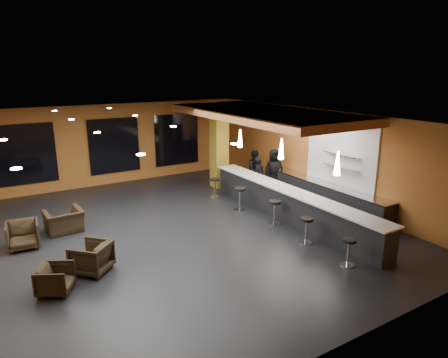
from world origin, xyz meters
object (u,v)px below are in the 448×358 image
staff_b (255,170)px  bar_stool_0 (349,249)px  pendant_2 (240,138)px  bar_stool_1 (306,227)px  prep_counter (321,194)px  column (219,147)px  pendant_0 (337,163)px  armchair_b (91,257)px  armchair_a (55,279)px  armchair_c (23,235)px  pendant_1 (281,149)px  bar_stool_4 (215,185)px  bar_counter (289,205)px  bar_stool_2 (275,209)px  bar_stool_3 (240,196)px  staff_c (274,170)px  armchair_d (64,221)px  staff_a (259,175)px

staff_b → bar_stool_0: staff_b is taller
pendant_2 → bar_stool_1: 5.19m
prep_counter → column: (-2.00, 4.10, 1.32)m
pendant_0 → column: bearing=90.0°
armchair_b → bar_stool_0: armchair_b is taller
prep_counter → bar_stool_1: size_ratio=7.63×
armchair_a → armchair_c: (-0.37, 3.00, 0.06)m
pendant_1 → armchair_b: (-6.62, -0.76, -1.96)m
armchair_c → bar_stool_4: 7.09m
pendant_0 → staff_b: size_ratio=0.42×
bar_counter → pendant_2: (0.00, 3.00, 1.85)m
bar_stool_2 → armchair_a: bearing=-174.3°
bar_stool_3 → bar_stool_4: bar_stool_3 is taller
pendant_2 → bar_stool_4: (-0.93, 0.36, -1.85)m
prep_counter → armchair_a: prep_counter is taller
armchair_b → bar_stool_0: bearing=108.0°
armchair_b → bar_stool_2: bearing=137.8°
pendant_2 → armchair_c: size_ratio=0.81×
pendant_1 → armchair_a: size_ratio=0.96×
pendant_2 → armchair_c: bearing=-174.2°
staff_c → armchair_d: size_ratio=1.62×
armchair_a → armchair_b: armchair_b is taller
pendant_2 → bar_stool_2: pendant_2 is taller
prep_counter → armchair_a: bearing=-172.2°
pendant_2 → bar_counter: bearing=-90.0°
bar_stool_0 → bar_stool_1: (0.02, 1.60, 0.03)m
column → staff_a: column is taller
armchair_b → armchair_c: size_ratio=1.00×
staff_c → bar_stool_3: size_ratio=2.10×
bar_stool_3 → staff_a: bearing=36.4°
bar_counter → armchair_a: bearing=-173.9°
pendant_0 → staff_c: pendant_0 is taller
armchair_d → bar_counter: bearing=153.8°
pendant_1 → bar_stool_0: bearing=-102.5°
armchair_b → bar_stool_4: 6.74m
armchair_a → bar_stool_1: bearing=-69.6°
pendant_0 → bar_stool_1: size_ratio=0.89×
prep_counter → staff_c: 2.42m
armchair_c → pendant_0: bearing=-22.5°
staff_c → armchair_b: 8.79m
armchair_a → armchair_c: armchair_c is taller
staff_a → bar_stool_0: 6.56m
prep_counter → bar_stool_2: size_ratio=7.40×
armchair_a → bar_counter: bearing=-55.3°
armchair_d → staff_a: bearing=177.4°
bar_stool_0 → bar_stool_4: bar_stool_4 is taller
staff_a → armchair_d: size_ratio=1.38×
prep_counter → pendant_2: 3.73m
armchair_b → staff_b: bearing=162.5°
prep_counter → column: 4.75m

